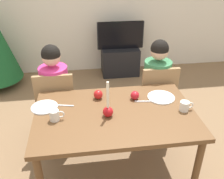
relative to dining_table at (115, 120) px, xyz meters
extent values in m
plane|color=brown|center=(0.00, 0.00, -0.67)|extent=(7.68, 7.68, 0.00)
cube|color=brown|center=(0.00, 0.00, 0.06)|extent=(1.40, 0.90, 0.04)
cylinder|color=brown|center=(0.64, -0.39, -0.31)|extent=(0.06, 0.06, 0.71)
cylinder|color=brown|center=(-0.64, 0.39, -0.31)|extent=(0.06, 0.06, 0.71)
cylinder|color=brown|center=(0.64, 0.39, -0.31)|extent=(0.06, 0.06, 0.71)
cube|color=#99754C|center=(-0.56, 0.69, -0.24)|extent=(0.40, 0.40, 0.04)
cube|color=#99754C|center=(-0.56, 0.51, 0.01)|extent=(0.40, 0.04, 0.45)
cylinder|color=#99754C|center=(-0.39, 0.86, -0.46)|extent=(0.04, 0.04, 0.41)
cylinder|color=#99754C|center=(-0.73, 0.86, -0.46)|extent=(0.04, 0.04, 0.41)
cylinder|color=#99754C|center=(-0.39, 0.52, -0.46)|extent=(0.04, 0.04, 0.41)
cylinder|color=#99754C|center=(-0.73, 0.52, -0.46)|extent=(0.04, 0.04, 0.41)
cube|color=#99754C|center=(0.57, 0.69, -0.24)|extent=(0.40, 0.40, 0.04)
cube|color=#99754C|center=(0.57, 0.51, 0.01)|extent=(0.40, 0.04, 0.45)
cylinder|color=#99754C|center=(0.74, 0.86, -0.46)|extent=(0.04, 0.04, 0.41)
cylinder|color=#99754C|center=(0.40, 0.86, -0.46)|extent=(0.04, 0.04, 0.41)
cylinder|color=#99754C|center=(0.74, 0.52, -0.46)|extent=(0.04, 0.04, 0.41)
cylinder|color=#99754C|center=(0.40, 0.52, -0.46)|extent=(0.04, 0.04, 0.41)
cube|color=#33384C|center=(-0.56, 0.64, -0.44)|extent=(0.28, 0.28, 0.45)
cylinder|color=#D1337A|center=(-0.56, 0.64, 0.02)|extent=(0.30, 0.30, 0.48)
sphere|color=tan|center=(-0.56, 0.64, 0.38)|extent=(0.19, 0.19, 0.19)
sphere|color=black|center=(-0.56, 0.64, 0.41)|extent=(0.19, 0.19, 0.19)
cube|color=#33384C|center=(0.57, 0.64, -0.44)|extent=(0.28, 0.28, 0.45)
cylinder|color=#387A4C|center=(0.57, 0.64, 0.02)|extent=(0.30, 0.30, 0.48)
sphere|color=tan|center=(0.57, 0.64, 0.38)|extent=(0.19, 0.19, 0.19)
sphere|color=black|center=(0.57, 0.64, 0.41)|extent=(0.19, 0.19, 0.19)
cube|color=black|center=(0.44, 2.30, -0.43)|extent=(0.64, 0.40, 0.48)
cube|color=black|center=(0.44, 2.30, 0.04)|extent=(0.79, 0.04, 0.46)
cube|color=black|center=(0.44, 2.30, 0.04)|extent=(0.76, 0.05, 0.46)
sphere|color=red|center=(-0.07, -0.04, 0.13)|extent=(0.09, 0.09, 0.09)
cylinder|color=#EFE5C6|center=(-0.07, -0.04, 0.29)|extent=(0.02, 0.02, 0.24)
cylinder|color=silver|center=(-0.62, 0.16, 0.09)|extent=(0.24, 0.24, 0.01)
cylinder|color=white|center=(0.47, 0.19, 0.09)|extent=(0.26, 0.26, 0.01)
cylinder|color=silver|center=(-0.51, -0.04, 0.13)|extent=(0.08, 0.08, 0.09)
torus|color=silver|center=(-0.46, -0.04, 0.13)|extent=(0.06, 0.01, 0.06)
cylinder|color=silver|center=(0.61, -0.05, 0.13)|extent=(0.08, 0.08, 0.09)
torus|color=silver|center=(0.66, -0.05, 0.13)|extent=(0.06, 0.01, 0.06)
cube|color=silver|center=(-0.45, 0.17, 0.09)|extent=(0.18, 0.05, 0.01)
cube|color=silver|center=(0.30, 0.14, 0.09)|extent=(0.18, 0.04, 0.01)
sphere|color=red|center=(0.22, 0.20, 0.12)|extent=(0.08, 0.08, 0.08)
sphere|color=#B31819|center=(-0.12, 0.26, 0.13)|extent=(0.09, 0.09, 0.09)
camera|label=1|loc=(-0.28, -1.79, 1.34)|focal=40.45mm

